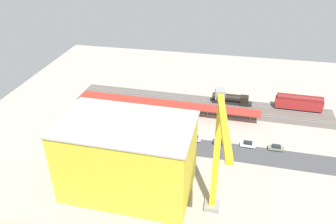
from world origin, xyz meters
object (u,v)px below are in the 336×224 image
(box_truck_0, at_px, (120,148))
(traffic_light, at_px, (183,124))
(locomotive, at_px, (232,99))
(box_truck_1, at_px, (171,153))
(parked_car_6, at_px, (122,131))
(parked_car_1, at_px, (248,145))
(street_tree_1, at_px, (97,132))
(parked_car_2, at_px, (220,142))
(parked_car_3, at_px, (194,139))
(street_tree_3, at_px, (170,140))
(parked_car_5, at_px, (147,134))
(street_tree_0, at_px, (93,134))
(parked_car_4, at_px, (171,136))
(platform_canopy_near, at_px, (167,104))
(tower_crane, at_px, (218,154))
(parked_car_7, at_px, (101,127))
(construction_building, at_px, (128,158))
(passenger_coach, at_px, (299,102))
(parked_car_0, at_px, (276,148))
(street_tree_4, at_px, (106,131))
(street_tree_2, at_px, (182,141))

(box_truck_0, distance_m, traffic_light, 21.29)
(locomotive, bearing_deg, box_truck_1, 66.30)
(parked_car_6, bearing_deg, parked_car_1, -179.79)
(parked_car_6, relative_size, street_tree_1, 0.55)
(parked_car_2, height_order, box_truck_1, box_truck_1)
(parked_car_2, bearing_deg, locomotive, -95.40)
(parked_car_3, height_order, street_tree_3, street_tree_3)
(parked_car_5, xyz_separation_m, street_tree_0, (14.86, 8.42, 3.46))
(parked_car_5, relative_size, traffic_light, 0.57)
(parked_car_1, bearing_deg, parked_car_4, 0.03)
(platform_canopy_near, distance_m, box_truck_0, 28.13)
(tower_crane, relative_size, street_tree_0, 4.50)
(parked_car_3, bearing_deg, parked_car_7, -1.25)
(platform_canopy_near, distance_m, construction_building, 40.87)
(street_tree_1, bearing_deg, parked_car_3, -163.54)
(street_tree_0, distance_m, street_tree_3, 24.01)
(passenger_coach, bearing_deg, parked_car_1, 56.27)
(parked_car_0, distance_m, parked_car_7, 57.21)
(parked_car_4, relative_size, parked_car_6, 0.94)
(passenger_coach, bearing_deg, locomotive, -0.00)
(parked_car_1, xyz_separation_m, street_tree_1, (45.68, 8.58, 4.06))
(platform_canopy_near, relative_size, passenger_coach, 3.96)
(tower_crane, bearing_deg, street_tree_1, -29.06)
(parked_car_5, distance_m, construction_building, 26.04)
(locomotive, relative_size, box_truck_0, 1.53)
(tower_crane, height_order, box_truck_1, tower_crane)
(passenger_coach, height_order, street_tree_3, street_tree_3)
(parked_car_5, distance_m, street_tree_4, 13.93)
(parked_car_4, bearing_deg, parked_car_6, 0.48)
(parked_car_3, distance_m, street_tree_1, 30.47)
(parked_car_6, distance_m, street_tree_4, 8.73)
(box_truck_1, xyz_separation_m, street_tree_2, (-2.74, -2.74, 3.02))
(locomotive, distance_m, street_tree_1, 53.79)
(parked_car_3, bearing_deg, parked_car_0, -179.77)
(parked_car_3, bearing_deg, traffic_light, -22.55)
(parked_car_3, bearing_deg, parked_car_1, -179.91)
(parked_car_7, relative_size, traffic_light, 0.58)
(parked_car_4, bearing_deg, parked_car_0, -179.85)
(construction_building, relative_size, street_tree_1, 3.98)
(tower_crane, height_order, street_tree_0, tower_crane)
(platform_canopy_near, bearing_deg, box_truck_1, 104.11)
(street_tree_1, bearing_deg, parked_car_6, -120.22)
(parked_car_7, height_order, box_truck_1, box_truck_1)
(passenger_coach, distance_m, construction_building, 71.75)
(box_truck_0, height_order, street_tree_2, street_tree_2)
(street_tree_0, bearing_deg, box_truck_0, 166.64)
(parked_car_7, distance_m, box_truck_0, 15.93)
(parked_car_3, xyz_separation_m, traffic_light, (4.06, -1.69, 3.91))
(street_tree_0, height_order, street_tree_3, street_tree_3)
(platform_canopy_near, xyz_separation_m, parked_car_1, (-28.93, 15.78, -2.91))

